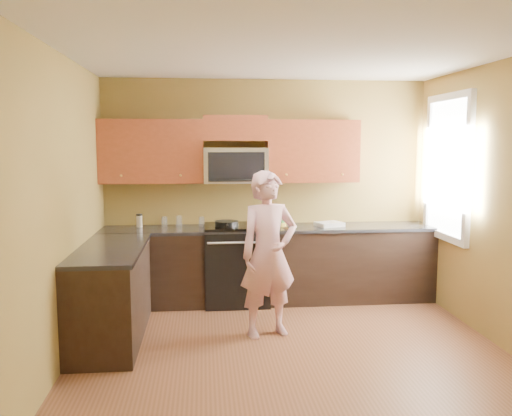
{
  "coord_description": "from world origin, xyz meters",
  "views": [
    {
      "loc": [
        -0.78,
        -4.58,
        1.93
      ],
      "look_at": [
        -0.2,
        1.3,
        1.2
      ],
      "focal_mm": 37.25,
      "sensor_mm": 36.0,
      "label": 1
    }
  ],
  "objects": [
    {
      "name": "wall_left",
      "position": [
        -2.0,
        0.0,
        1.35
      ],
      "size": [
        0.0,
        4.0,
        4.0
      ],
      "primitive_type": "plane",
      "rotation": [
        1.57,
        0.0,
        1.57
      ],
      "color": "brown",
      "rests_on": "ground"
    },
    {
      "name": "stove",
      "position": [
        -0.4,
        1.68,
        0.47
      ],
      "size": [
        0.76,
        0.65,
        0.95
      ],
      "primitive_type": null,
      "color": "black",
      "rests_on": "floor"
    },
    {
      "name": "napkin_b",
      "position": [
        0.77,
        1.65,
        0.95
      ],
      "size": [
        0.15,
        0.16,
        0.07
      ],
      "primitive_type": "ellipsoid",
      "rotation": [
        0.0,
        0.0,
        0.25
      ],
      "color": "silver",
      "rests_on": "countertop_back"
    },
    {
      "name": "cabinet_back_run",
      "position": [
        0.0,
        1.7,
        0.44
      ],
      "size": [
        4.0,
        0.6,
        0.88
      ],
      "primitive_type": "cube",
      "color": "black",
      "rests_on": "floor"
    },
    {
      "name": "wall_front",
      "position": [
        0.0,
        -2.0,
        1.35
      ],
      "size": [
        4.0,
        0.0,
        4.0
      ],
      "primitive_type": "plane",
      "rotation": [
        -1.57,
        0.0,
        0.0
      ],
      "color": "brown",
      "rests_on": "ground"
    },
    {
      "name": "window",
      "position": [
        1.98,
        1.2,
        1.65
      ],
      "size": [
        0.06,
        1.06,
        1.66
      ],
      "primitive_type": null,
      "color": "white",
      "rests_on": "wall_right"
    },
    {
      "name": "travel_mug",
      "position": [
        -1.56,
        1.83,
        0.92
      ],
      "size": [
        0.09,
        0.09,
        0.16
      ],
      "primitive_type": null,
      "rotation": [
        0.0,
        0.0,
        -0.32
      ],
      "color": "silver",
      "rests_on": "countertop_back"
    },
    {
      "name": "countertop_back",
      "position": [
        0.0,
        1.69,
        0.9
      ],
      "size": [
        4.0,
        0.62,
        0.04
      ],
      "primitive_type": "cube",
      "color": "black",
      "rests_on": "cabinet_back_run"
    },
    {
      "name": "glass_c",
      "position": [
        -0.81,
        1.78,
        0.98
      ],
      "size": [
        0.09,
        0.09,
        0.12
      ],
      "primitive_type": "cylinder",
      "rotation": [
        0.0,
        0.0,
        0.25
      ],
      "color": "silver",
      "rests_on": "countertop_back"
    },
    {
      "name": "countertop_left",
      "position": [
        -1.69,
        0.6,
        0.9
      ],
      "size": [
        0.62,
        1.6,
        0.04
      ],
      "primitive_type": "cube",
      "color": "black",
      "rests_on": "cabinet_left_run"
    },
    {
      "name": "glass_a",
      "position": [
        -1.09,
        1.91,
        0.98
      ],
      "size": [
        0.08,
        0.08,
        0.12
      ],
      "primitive_type": "cylinder",
      "rotation": [
        0.0,
        0.0,
        0.1
      ],
      "color": "silver",
      "rests_on": "countertop_back"
    },
    {
      "name": "butter_tub",
      "position": [
        0.15,
        1.72,
        0.92
      ],
      "size": [
        0.15,
        0.15,
        0.09
      ],
      "primitive_type": null,
      "rotation": [
        0.0,
        0.0,
        -0.18
      ],
      "color": "yellow",
      "rests_on": "countertop_back"
    },
    {
      "name": "upper_cab_over_mw",
      "position": [
        -0.4,
        1.83,
        2.1
      ],
      "size": [
        0.76,
        0.33,
        0.3
      ],
      "primitive_type": "cube",
      "color": "brown",
      "rests_on": "wall_back"
    },
    {
      "name": "dish_towel",
      "position": [
        0.73,
        1.66,
        0.95
      ],
      "size": [
        0.36,
        0.33,
        0.05
      ],
      "primitive_type": "cube",
      "rotation": [
        0.0,
        0.0,
        0.34
      ],
      "color": "silver",
      "rests_on": "countertop_back"
    },
    {
      "name": "napkin_a",
      "position": [
        0.25,
        1.5,
        0.95
      ],
      "size": [
        0.14,
        0.14,
        0.06
      ],
      "primitive_type": "ellipsoid",
      "rotation": [
        0.0,
        0.0,
        -0.25
      ],
      "color": "silver",
      "rests_on": "countertop_back"
    },
    {
      "name": "microwave",
      "position": [
        -0.4,
        1.8,
        1.45
      ],
      "size": [
        0.76,
        0.4,
        0.42
      ],
      "primitive_type": null,
      "color": "silver",
      "rests_on": "wall_back"
    },
    {
      "name": "glass_b",
      "position": [
        -1.26,
        1.86,
        0.98
      ],
      "size": [
        0.08,
        0.08,
        0.12
      ],
      "primitive_type": "cylinder",
      "rotation": [
        0.0,
        0.0,
        0.09
      ],
      "color": "silver",
      "rests_on": "countertop_back"
    },
    {
      "name": "toast_slice",
      "position": [
        0.21,
        1.54,
        0.93
      ],
      "size": [
        0.12,
        0.12,
        0.01
      ],
      "primitive_type": "cube",
      "rotation": [
        0.0,
        0.0,
        -0.09
      ],
      "color": "#B27F47",
      "rests_on": "countertop_back"
    },
    {
      "name": "frying_pan",
      "position": [
        -0.52,
        1.62,
        0.95
      ],
      "size": [
        0.28,
        0.49,
        0.06
      ],
      "primitive_type": null,
      "rotation": [
        0.0,
        0.0,
        -0.0
      ],
      "color": "black",
      "rests_on": "stove"
    },
    {
      "name": "woman",
      "position": [
        -0.15,
        0.56,
        0.83
      ],
      "size": [
        0.7,
        0.56,
        1.66
      ],
      "primitive_type": "imported",
      "rotation": [
        0.0,
        0.0,
        0.31
      ],
      "color": "#DC6E86",
      "rests_on": "floor"
    },
    {
      "name": "floor",
      "position": [
        0.0,
        0.0,
        0.0
      ],
      "size": [
        4.0,
        4.0,
        0.0
      ],
      "primitive_type": "plane",
      "color": "brown",
      "rests_on": "ground"
    },
    {
      "name": "upper_cab_right",
      "position": [
        0.54,
        1.83,
        1.45
      ],
      "size": [
        1.12,
        0.33,
        0.75
      ],
      "primitive_type": null,
      "color": "brown",
      "rests_on": "wall_back"
    },
    {
      "name": "cabinet_left_run",
      "position": [
        -1.7,
        0.6,
        0.44
      ],
      "size": [
        0.6,
        1.6,
        0.88
      ],
      "primitive_type": "cube",
      "color": "black",
      "rests_on": "floor"
    },
    {
      "name": "ceiling",
      "position": [
        0.0,
        0.0,
        2.7
      ],
      "size": [
        4.0,
        4.0,
        0.0
      ],
      "primitive_type": "plane",
      "rotation": [
        3.14,
        0.0,
        0.0
      ],
      "color": "white",
      "rests_on": "ground"
    },
    {
      "name": "upper_cab_left",
      "position": [
        -1.39,
        1.83,
        1.45
      ],
      "size": [
        1.22,
        0.33,
        0.75
      ],
      "primitive_type": null,
      "color": "brown",
      "rests_on": "wall_back"
    },
    {
      "name": "wall_right",
      "position": [
        2.0,
        0.0,
        1.35
      ],
      "size": [
        0.0,
        4.0,
        4.0
      ],
      "primitive_type": "plane",
      "rotation": [
        1.57,
        0.0,
        -1.57
      ],
      "color": "brown",
      "rests_on": "ground"
    },
    {
      "name": "wall_back",
      "position": [
        0.0,
        2.0,
        1.35
      ],
      "size": [
        4.0,
        0.0,
        4.0
      ],
      "primitive_type": "plane",
      "rotation": [
        1.57,
        0.0,
        0.0
      ],
      "color": "brown",
      "rests_on": "ground"
    }
  ]
}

